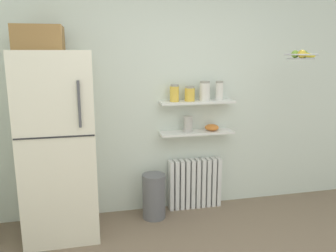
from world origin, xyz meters
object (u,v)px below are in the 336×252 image
at_px(storage_jar_0, 174,93).
at_px(shelf_bowl, 212,127).
at_px(refrigerator, 58,141).
at_px(trash_bin, 154,196).
at_px(storage_jar_1, 190,94).
at_px(radiator, 195,183).
at_px(storage_jar_3, 219,91).
at_px(hanging_fruit_basket, 301,55).
at_px(vase, 188,124).
at_px(storage_jar_2, 205,91).

bearing_deg(storage_jar_0, shelf_bowl, -0.00).
distance_m(refrigerator, shelf_bowl, 1.63).
bearing_deg(refrigerator, trash_bin, 5.80).
distance_m(storage_jar_1, trash_bin, 1.17).
height_order(radiator, storage_jar_0, storage_jar_0).
relative_size(storage_jar_3, hanging_fruit_basket, 0.64).
relative_size(refrigerator, vase, 11.53).
bearing_deg(storage_jar_1, trash_bin, -164.00).
bearing_deg(shelf_bowl, hanging_fruit_basket, -31.39).
relative_size(refrigerator, storage_jar_1, 12.45).
distance_m(storage_jar_2, shelf_bowl, 0.42).
xyz_separation_m(storage_jar_3, hanging_fruit_basket, (0.67, -0.45, 0.38)).
bearing_deg(trash_bin, storage_jar_0, 25.48).
distance_m(radiator, storage_jar_1, 1.04).
relative_size(storage_jar_3, trash_bin, 0.42).
bearing_deg(refrigerator, storage_jar_1, 9.04).
bearing_deg(radiator, storage_jar_1, -160.35).
xyz_separation_m(storage_jar_0, storage_jar_1, (0.17, -0.00, -0.01)).
bearing_deg(refrigerator, shelf_bowl, 7.60).
xyz_separation_m(refrigerator, storage_jar_0, (1.19, 0.22, 0.40)).
relative_size(storage_jar_0, storage_jar_3, 0.88).
height_order(refrigerator, storage_jar_0, refrigerator).
bearing_deg(storage_jar_0, hanging_fruit_basket, -21.13).
distance_m(shelf_bowl, hanging_fruit_basket, 1.17).
xyz_separation_m(refrigerator, trash_bin, (0.94, 0.10, -0.69)).
bearing_deg(hanging_fruit_basket, storage_jar_1, 155.71).
distance_m(radiator, hanging_fruit_basket, 1.78).
bearing_deg(storage_jar_3, refrigerator, -172.73).
height_order(storage_jar_3, vase, storage_jar_3).
bearing_deg(shelf_bowl, storage_jar_0, 180.00).
relative_size(vase, shelf_bowl, 1.11).
bearing_deg(shelf_bowl, vase, 180.00).
bearing_deg(trash_bin, refrigerator, -174.20).
distance_m(refrigerator, hanging_fruit_basket, 2.50).
height_order(shelf_bowl, hanging_fruit_basket, hanging_fruit_basket).
distance_m(vase, shelf_bowl, 0.28).
bearing_deg(radiator, storage_jar_0, -173.21).
relative_size(storage_jar_0, shelf_bowl, 1.17).
xyz_separation_m(refrigerator, storage_jar_2, (1.53, 0.22, 0.41)).
relative_size(storage_jar_2, vase, 1.21).
bearing_deg(trash_bin, shelf_bowl, 10.05).
xyz_separation_m(refrigerator, vase, (1.34, 0.22, 0.06)).
bearing_deg(storage_jar_3, radiator, 173.21).
height_order(radiator, storage_jar_1, storage_jar_1).
xyz_separation_m(storage_jar_2, shelf_bowl, (0.09, 0.00, -0.41)).
height_order(storage_jar_3, shelf_bowl, storage_jar_3).
distance_m(refrigerator, storage_jar_0, 1.27).
xyz_separation_m(radiator, storage_jar_2, (0.08, -0.03, 1.06)).
xyz_separation_m(radiator, storage_jar_1, (-0.08, -0.03, 1.04)).
xyz_separation_m(storage_jar_0, vase, (0.15, -0.00, -0.34)).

